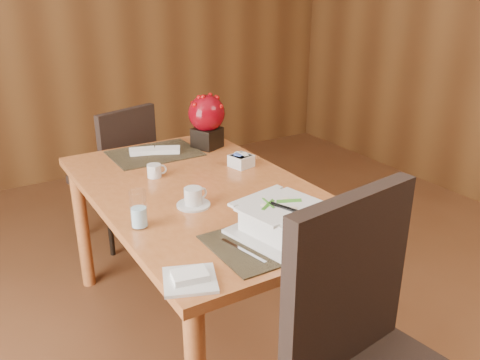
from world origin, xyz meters
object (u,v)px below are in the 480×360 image
dining_table (203,209)px  bread_plate (190,280)px  soup_setting (280,220)px  berry_decor (207,118)px  water_glass (139,209)px  creamer_jug (154,171)px  sugar_caddy (241,161)px  far_chair (120,168)px  coffee_cup (193,198)px

dining_table → bread_plate: bearing=-120.4°
soup_setting → berry_decor: berry_decor is taller
water_glass → creamer_jug: bearing=61.6°
sugar_caddy → berry_decor: size_ratio=0.34×
dining_table → soup_setting: (0.04, -0.53, 0.16)m
sugar_caddy → bread_plate: sugar_caddy is taller
soup_setting → bread_plate: size_ratio=2.19×
berry_decor → far_chair: (-0.33, 0.57, -0.41)m
berry_decor → bread_plate: size_ratio=1.79×
creamer_jug → far_chair: bearing=97.5°
sugar_caddy → bread_plate: (-0.66, -0.78, -0.02)m
far_chair → berry_decor: bearing=101.8°
dining_table → water_glass: (-0.37, -0.20, 0.17)m
dining_table → berry_decor: 0.64m
soup_setting → creamer_jug: soup_setting is taller
bread_plate → berry_decor: bearing=59.8°
berry_decor → dining_table: bearing=-119.9°
far_chair → creamer_jug: bearing=65.8°
coffee_cup → bread_plate: coffee_cup is taller
coffee_cup → bread_plate: 0.56m
coffee_cup → berry_decor: berry_decor is taller
creamer_jug → bread_plate: creamer_jug is taller
creamer_jug → berry_decor: berry_decor is taller
far_chair → water_glass: bearing=57.4°
soup_setting → bread_plate: soup_setting is taller
coffee_cup → creamer_jug: bearing=92.0°
coffee_cup → sugar_caddy: (0.41, 0.29, -0.00)m
dining_table → water_glass: bearing=-151.1°
coffee_cup → water_glass: size_ratio=0.94×
bread_plate → dining_table: bearing=59.6°
coffee_cup → berry_decor: size_ratio=0.48×
soup_setting → water_glass: (-0.41, 0.33, 0.01)m
water_glass → creamer_jug: 0.51m
far_chair → bread_plate: bearing=60.9°
creamer_jug → bread_plate: bearing=-91.8°
soup_setting → coffee_cup: soup_setting is taller
soup_setting → coffee_cup: size_ratio=2.56×
water_glass → bread_plate: bearing=-90.0°
dining_table → berry_decor: bearing=60.1°
bread_plate → far_chair: far_chair is taller
far_chair → dining_table: bearing=73.9°
sugar_caddy → berry_decor: berry_decor is taller
soup_setting → bread_plate: (-0.41, -0.10, -0.06)m
creamer_jug → far_chair: size_ratio=0.09×
dining_table → coffee_cup: size_ratio=10.81×
creamer_jug → soup_setting: bearing=-64.0°
water_glass → sugar_caddy: water_glass is taller
berry_decor → coffee_cup: bearing=-122.1°
creamer_jug → sugar_caddy: bearing=1.4°
coffee_cup → creamer_jug: coffee_cup is taller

